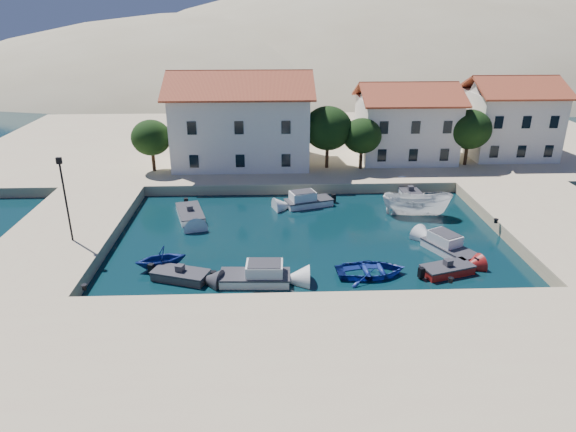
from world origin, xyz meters
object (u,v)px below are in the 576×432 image
object	(u,v)px
building_left	(241,117)
building_mid	(406,120)
building_right	(510,115)
lamppost	(64,192)
cabin_cruiser_south	(255,276)
rowboat_south	(371,275)
cabin_cruiser_east	(450,248)
boat_east	(416,215)

from	to	relation	value
building_left	building_mid	size ratio (longest dim) A/B	1.40
building_right	lamppost	bearing A→B (deg)	-152.07
cabin_cruiser_south	rowboat_south	world-z (taller)	cabin_cruiser_south
building_left	building_mid	distance (m)	18.04
building_right	rowboat_south	world-z (taller)	building_right
cabin_cruiser_east	boat_east	distance (m)	7.54
building_mid	rowboat_south	xyz separation A→B (m)	(-8.35, -25.21, -5.22)
building_mid	building_right	size ratio (longest dim) A/B	1.11
building_right	rowboat_south	bearing A→B (deg)	-127.82
cabin_cruiser_south	building_left	bearing A→B (deg)	96.70
cabin_cruiser_south	cabin_cruiser_east	xyz separation A→B (m)	(14.13, 3.66, 0.00)
lamppost	rowboat_south	xyz separation A→B (m)	(21.15, -4.21, -4.75)
building_mid	building_right	distance (m)	12.04
rowboat_south	building_right	bearing A→B (deg)	-41.87
building_right	cabin_cruiser_south	xyz separation A→B (m)	(-28.13, -26.95, -5.00)
building_mid	boat_east	size ratio (longest dim) A/B	1.79
rowboat_south	building_left	bearing A→B (deg)	17.68
building_left	cabin_cruiser_east	bearing A→B (deg)	-53.07
lamppost	cabin_cruiser_east	bearing A→B (deg)	-2.68
building_right	lamppost	xyz separation A→B (m)	(-41.50, -22.00, -0.72)
lamppost	cabin_cruiser_east	size ratio (longest dim) A/B	1.33
building_mid	cabin_cruiser_east	size ratio (longest dim) A/B	2.25
building_right	cabin_cruiser_south	world-z (taller)	building_right
building_mid	lamppost	xyz separation A→B (m)	(-29.50, -21.00, -0.47)
building_left	building_mid	world-z (taller)	building_left
building_mid	rowboat_south	bearing A→B (deg)	-108.32
building_mid	lamppost	distance (m)	36.21
building_mid	cabin_cruiser_south	world-z (taller)	building_mid
boat_east	building_left	bearing A→B (deg)	58.44
building_left	building_right	xyz separation A→B (m)	(30.00, 2.00, -0.46)
cabin_cruiser_south	boat_east	size ratio (longest dim) A/B	0.80
lamppost	cabin_cruiser_east	xyz separation A→B (m)	(27.50, -1.29, -4.28)
cabin_cruiser_south	cabin_cruiser_east	distance (m)	14.59
building_left	building_right	bearing A→B (deg)	3.81
building_left	cabin_cruiser_east	world-z (taller)	building_left
building_right	boat_east	xyz separation A→B (m)	(-14.43, -15.78, -5.47)
boat_east	rowboat_south	bearing A→B (deg)	160.37
cabin_cruiser_east	boat_east	xyz separation A→B (m)	(-0.43, 7.51, -0.48)
building_mid	building_right	world-z (taller)	building_right
building_left	boat_east	bearing A→B (deg)	-41.50
cabin_cruiser_east	boat_east	bearing A→B (deg)	-23.37
building_left	cabin_cruiser_south	size ratio (longest dim) A/B	3.14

